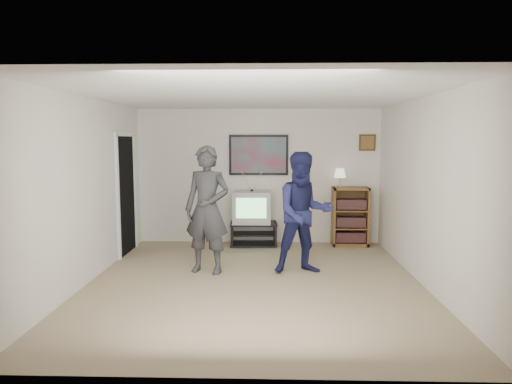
{
  "coord_description": "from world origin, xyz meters",
  "views": [
    {
      "loc": [
        0.2,
        -6.0,
        1.93
      ],
      "look_at": [
        -0.0,
        0.8,
        1.15
      ],
      "focal_mm": 32.0,
      "sensor_mm": 36.0,
      "label": 1
    }
  ],
  "objects_px": {
    "crt_television": "(252,207)",
    "bookshelf": "(350,217)",
    "media_stand": "(254,234)",
    "person_tall": "(207,210)",
    "person_short": "(304,213)"
  },
  "relations": [
    {
      "from": "crt_television",
      "to": "bookshelf",
      "type": "distance_m",
      "value": 1.81
    },
    {
      "from": "bookshelf",
      "to": "media_stand",
      "type": "bearing_deg",
      "value": -178.38
    },
    {
      "from": "bookshelf",
      "to": "person_short",
      "type": "relative_size",
      "value": 0.61
    },
    {
      "from": "bookshelf",
      "to": "person_short",
      "type": "distance_m",
      "value": 2.05
    },
    {
      "from": "crt_television",
      "to": "person_tall",
      "type": "relative_size",
      "value": 0.37
    },
    {
      "from": "crt_television",
      "to": "bookshelf",
      "type": "height_order",
      "value": "bookshelf"
    },
    {
      "from": "crt_television",
      "to": "bookshelf",
      "type": "xyz_separation_m",
      "value": [
        1.8,
        0.05,
        -0.18
      ]
    },
    {
      "from": "bookshelf",
      "to": "person_tall",
      "type": "xyz_separation_m",
      "value": [
        -2.38,
        -1.79,
        0.39
      ]
    },
    {
      "from": "crt_television",
      "to": "person_short",
      "type": "distance_m",
      "value": 1.91
    },
    {
      "from": "media_stand",
      "to": "person_tall",
      "type": "bearing_deg",
      "value": -112.3
    },
    {
      "from": "media_stand",
      "to": "person_tall",
      "type": "relative_size",
      "value": 0.47
    },
    {
      "from": "crt_television",
      "to": "person_tall",
      "type": "height_order",
      "value": "person_tall"
    },
    {
      "from": "media_stand",
      "to": "person_short",
      "type": "bearing_deg",
      "value": -68.35
    },
    {
      "from": "bookshelf",
      "to": "person_tall",
      "type": "height_order",
      "value": "person_tall"
    },
    {
      "from": "person_tall",
      "to": "person_short",
      "type": "relative_size",
      "value": 1.05
    }
  ]
}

